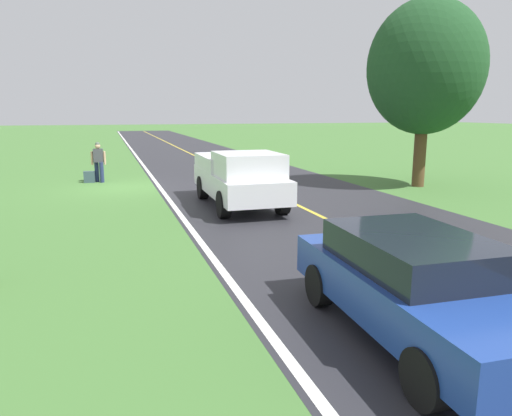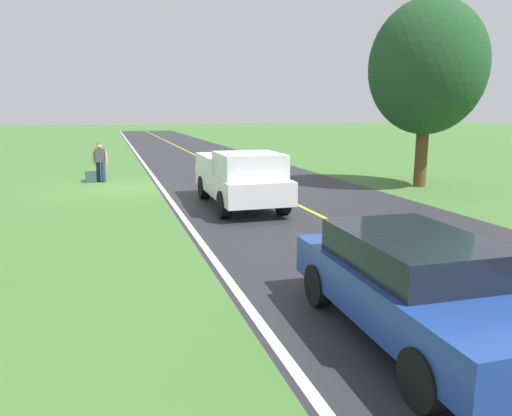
# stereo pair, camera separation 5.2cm
# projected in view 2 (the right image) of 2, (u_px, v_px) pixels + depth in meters

# --- Properties ---
(ground_plane) EXTENTS (200.00, 200.00, 0.00)m
(ground_plane) POSITION_uv_depth(u_px,v_px,m) (128.00, 188.00, 19.33)
(ground_plane) COLOR #427033
(road_surface) EXTENTS (8.21, 120.00, 0.00)m
(road_surface) POSITION_uv_depth(u_px,v_px,m) (251.00, 182.00, 20.84)
(road_surface) COLOR #28282D
(road_surface) RESTS_ON ground
(lane_edge_line) EXTENTS (0.16, 117.60, 0.00)m
(lane_edge_line) POSITION_uv_depth(u_px,v_px,m) (160.00, 186.00, 19.70)
(lane_edge_line) COLOR silver
(lane_edge_line) RESTS_ON ground
(lane_centre_line) EXTENTS (0.14, 117.60, 0.00)m
(lane_centre_line) POSITION_uv_depth(u_px,v_px,m) (251.00, 182.00, 20.84)
(lane_centre_line) COLOR gold
(lane_centre_line) RESTS_ON ground
(hitchhiker_walking) EXTENTS (0.62, 0.53, 1.75)m
(hitchhiker_walking) POSITION_uv_depth(u_px,v_px,m) (100.00, 160.00, 20.69)
(hitchhiker_walking) COLOR navy
(hitchhiker_walking) RESTS_ON ground
(suitcase_carried) EXTENTS (0.47, 0.23, 0.50)m
(suitcase_carried) POSITION_uv_depth(u_px,v_px,m) (91.00, 177.00, 20.66)
(suitcase_carried) COLOR #384C56
(suitcase_carried) RESTS_ON ground
(pickup_truck_passing) EXTENTS (2.15, 5.43, 1.82)m
(pickup_truck_passing) POSITION_uv_depth(u_px,v_px,m) (242.00, 177.00, 15.20)
(pickup_truck_passing) COLOR silver
(pickup_truck_passing) RESTS_ON ground
(tree_far_side_near) EXTENTS (4.57, 4.57, 7.39)m
(tree_far_side_near) POSITION_uv_depth(u_px,v_px,m) (427.00, 68.00, 18.70)
(tree_far_side_near) COLOR brown
(tree_far_side_near) RESTS_ON ground
(sedan_ahead_same_lane) EXTENTS (2.05, 4.46, 1.41)m
(sedan_ahead_same_lane) POSITION_uv_depth(u_px,v_px,m) (417.00, 284.00, 6.39)
(sedan_ahead_same_lane) COLOR navy
(sedan_ahead_same_lane) RESTS_ON ground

